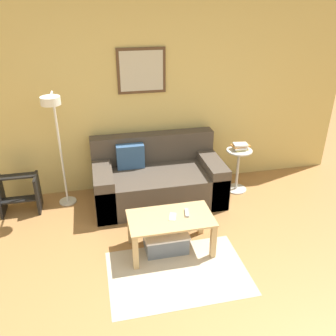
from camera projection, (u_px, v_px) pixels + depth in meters
wall_back at (149, 97)px, 4.70m from camera, size 5.60×0.09×2.55m
area_rug at (178, 273)px, 3.57m from camera, size 1.39×0.92×0.01m
couch at (157, 179)px, 4.73m from camera, size 1.67×0.91×0.82m
coffee_table at (171, 224)px, 3.75m from camera, size 0.89×0.50×0.42m
storage_bin at (165, 240)px, 3.87m from camera, size 0.47×0.36×0.22m
floor_lamp at (55, 128)px, 4.11m from camera, size 0.22×0.50×1.51m
side_table at (238, 166)px, 4.91m from camera, size 0.35×0.35×0.61m
book_stack at (240, 146)px, 4.79m from camera, size 0.25×0.18×0.09m
remote_control at (187, 213)px, 3.77m from camera, size 0.07×0.15×0.02m
cell_phone at (173, 217)px, 3.71m from camera, size 0.11×0.15×0.01m
step_stool at (19, 193)px, 4.46m from camera, size 0.48×0.31×0.48m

